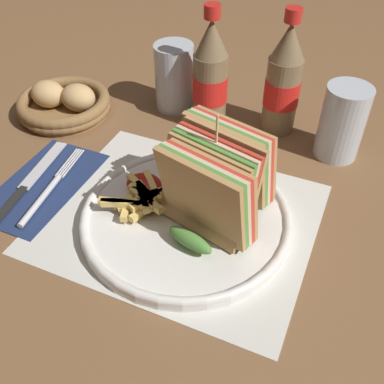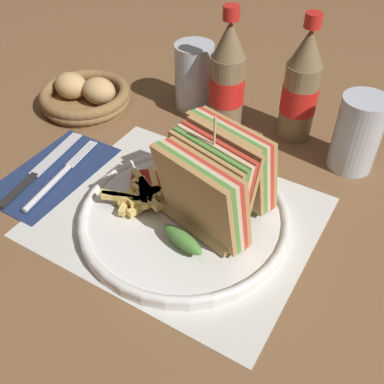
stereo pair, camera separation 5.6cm
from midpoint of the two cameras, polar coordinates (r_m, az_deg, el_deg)
The scene contains 14 objects.
ground_plane at distance 0.63m, azimuth -3.56°, elevation -2.53°, with size 4.00×4.00×0.00m, color brown.
placemat at distance 0.62m, azimuth -4.15°, elevation -3.36°, with size 0.36×0.30×0.00m.
plate_main at distance 0.61m, azimuth -3.36°, elevation -3.33°, with size 0.29×0.29×0.02m.
club_sandwich at distance 0.56m, azimuth 0.22°, elevation 1.28°, with size 0.14×0.18×0.16m.
fries_pile at distance 0.61m, azimuth -8.94°, elevation -0.95°, with size 0.09×0.09×0.02m.
ketchup_blob at distance 0.64m, azimuth -8.44°, elevation 1.05°, with size 0.05×0.04×0.02m.
napkin at distance 0.72m, azimuth -20.52°, elevation 0.85°, with size 0.11×0.20×0.00m.
fork at distance 0.69m, azimuth -20.16°, elevation -0.08°, with size 0.03×0.18×0.01m.
knife at distance 0.72m, azimuth -21.87°, elevation 1.36°, with size 0.04×0.20×0.00m.
coke_bottle_near at distance 0.76m, azimuth 0.18°, elevation 14.24°, with size 0.06×0.06×0.21m.
coke_bottle_far at distance 0.75m, azimuth 9.41°, elevation 13.56°, with size 0.06×0.06×0.21m.
glass_near at distance 0.73m, azimuth 16.35°, elevation 7.91°, with size 0.07×0.07×0.12m.
glass_far at distance 0.83m, azimuth -4.22°, elevation 13.82°, with size 0.07×0.07×0.12m.
bread_basket at distance 0.86m, azimuth -17.77°, elevation 10.61°, with size 0.16×0.16×0.06m.
Camera 1 is at (0.19, -0.41, 0.45)m, focal length 42.00 mm.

